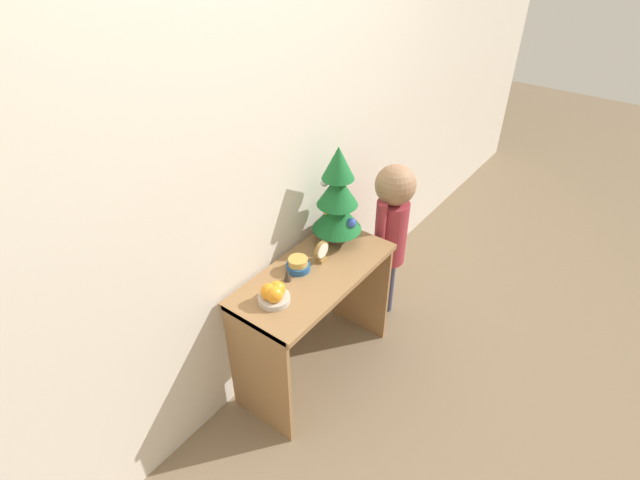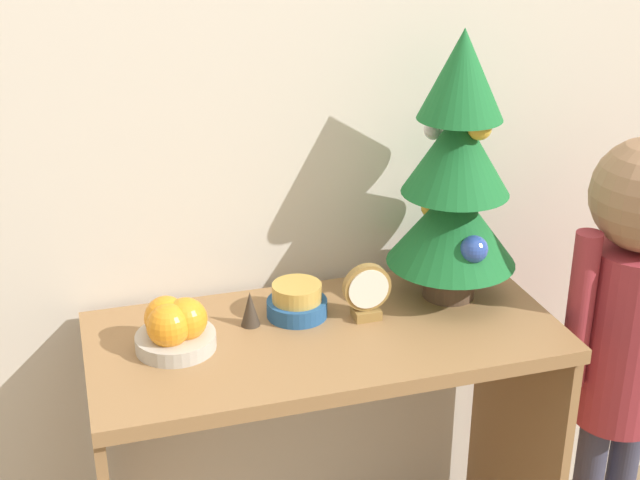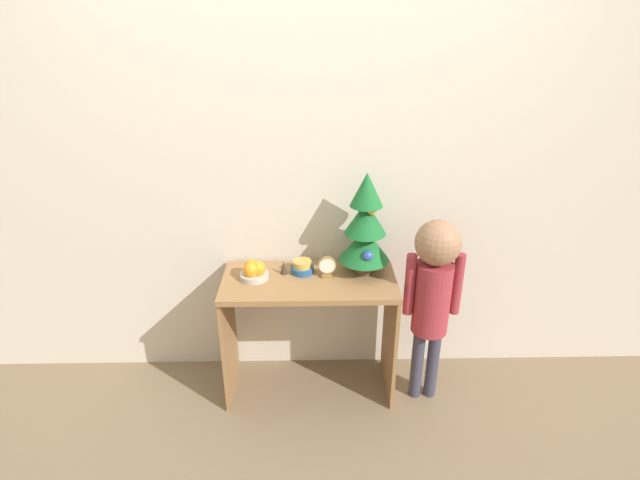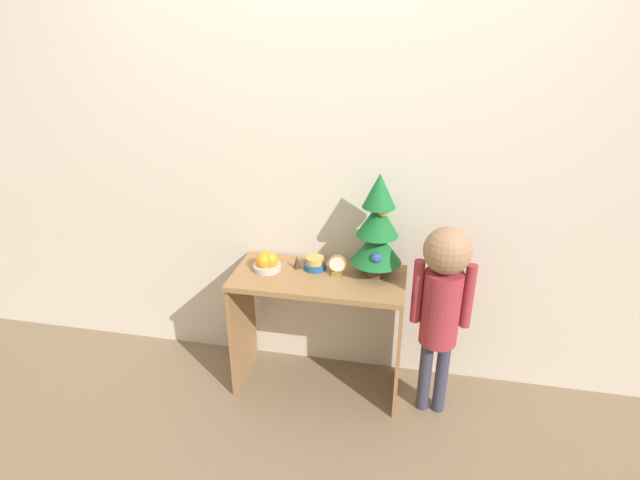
# 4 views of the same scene
# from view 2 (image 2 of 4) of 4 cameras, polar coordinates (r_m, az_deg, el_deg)

# --- Properties ---
(back_wall) EXTENTS (7.00, 0.05, 2.50)m
(back_wall) POSITION_cam_2_polar(r_m,az_deg,el_deg) (1.80, -2.10, 13.15)
(back_wall) COLOR beige
(back_wall) RESTS_ON ground_plane
(console_table) EXTENTS (0.92, 0.43, 0.72)m
(console_table) POSITION_cam_2_polar(r_m,az_deg,el_deg) (1.85, 0.32, -10.79)
(console_table) COLOR olive
(console_table) RESTS_ON ground_plane
(mini_tree) EXTENTS (0.27, 0.27, 0.56)m
(mini_tree) POSITION_cam_2_polar(r_m,az_deg,el_deg) (1.80, 8.68, 4.12)
(mini_tree) COLOR #4C3828
(mini_tree) RESTS_ON console_table
(fruit_bowl) EXTENTS (0.15, 0.15, 0.10)m
(fruit_bowl) POSITION_cam_2_polar(r_m,az_deg,el_deg) (1.69, -9.32, -5.50)
(fruit_bowl) COLOR #B7B2A8
(fruit_bowl) RESTS_ON console_table
(singing_bowl) EXTENTS (0.12, 0.12, 0.07)m
(singing_bowl) POSITION_cam_2_polar(r_m,az_deg,el_deg) (1.79, -1.48, -3.96)
(singing_bowl) COLOR #235189
(singing_bowl) RESTS_ON console_table
(desk_clock) EXTENTS (0.10, 0.04, 0.12)m
(desk_clock) POSITION_cam_2_polar(r_m,az_deg,el_deg) (1.77, 3.03, -3.36)
(desk_clock) COLOR olive
(desk_clock) RESTS_ON console_table
(figurine) EXTENTS (0.04, 0.04, 0.07)m
(figurine) POSITION_cam_2_polar(r_m,az_deg,el_deg) (1.76, -4.49, -4.40)
(figurine) COLOR #382D23
(figurine) RESTS_ON console_table
(child_figure) EXTENTS (0.30, 0.23, 1.08)m
(child_figure) POSITION_cam_2_polar(r_m,az_deg,el_deg) (1.95, 19.33, -3.95)
(child_figure) COLOR #38384C
(child_figure) RESTS_ON ground_plane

